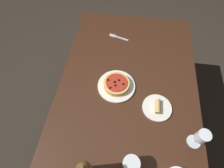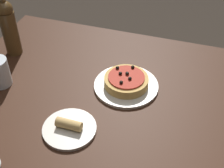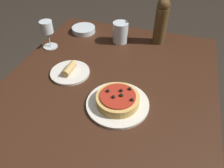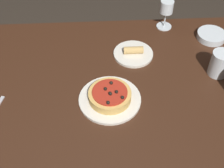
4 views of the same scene
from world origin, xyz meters
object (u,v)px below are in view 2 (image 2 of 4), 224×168
dinner_plate (126,86)px  pizza (126,81)px  wine_bottle (9,26)px  side_plate (69,128)px  dining_table (129,116)px

dinner_plate → pizza: 0.03m
wine_bottle → side_plate: size_ratio=1.67×
side_plate → wine_bottle: bearing=140.3°
pizza → wine_bottle: wine_bottle is taller
pizza → wine_bottle: 0.56m
dinner_plate → pizza: bearing=128.5°
pizza → wine_bottle: (-0.55, 0.08, 0.10)m
side_plate → pizza: bearing=65.7°
wine_bottle → dining_table: bearing=-14.8°
dinner_plate → side_plate: 0.30m
dining_table → pizza: size_ratio=8.20×
pizza → dining_table: bearing=-64.6°
dining_table → dinner_plate: size_ratio=5.59×
side_plate → dinner_plate: bearing=65.7°
dining_table → wine_bottle: 0.64m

